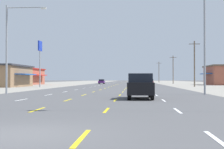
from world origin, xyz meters
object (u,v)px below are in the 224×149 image
object	(u,v)px
suv_far_right_midfar	(145,80)
streetlight_left_row_0	(11,42)
pole_sign_left_row_1	(40,52)
sedan_far_left_mid	(102,81)
hatchback_far_right_near	(150,82)
suv_inner_right_nearest	(140,86)
streetlight_right_row_0	(200,35)

from	to	relation	value
suv_far_right_midfar	streetlight_left_row_0	distance (m)	87.55
suv_far_right_midfar	pole_sign_left_row_1	xyz separation A→B (m)	(-21.84, -58.86, 5.60)
sedan_far_left_mid	streetlight_left_row_0	bearing A→B (deg)	-92.03
sedan_far_left_mid	hatchback_far_right_near	bearing A→B (deg)	-49.73
suv_inner_right_nearest	suv_far_right_midfar	bearing A→B (deg)	87.80
suv_inner_right_nearest	streetlight_right_row_0	size ratio (longest dim) A/B	0.47
sedan_far_left_mid	streetlight_left_row_0	distance (m)	69.15
hatchback_far_right_near	pole_sign_left_row_1	size ratio (longest dim) A/B	0.45
suv_inner_right_nearest	sedan_far_left_mid	xyz separation A→B (m)	(-10.85, 76.10, -0.27)
streetlight_left_row_0	hatchback_far_right_near	bearing A→B (deg)	71.95
pole_sign_left_row_1	streetlight_left_row_0	world-z (taller)	streetlight_left_row_0
pole_sign_left_row_1	streetlight_left_row_0	xyz separation A→B (m)	(4.97, -26.94, -1.22)
streetlight_right_row_0	streetlight_left_row_0	bearing A→B (deg)	180.00
suv_inner_right_nearest	streetlight_right_row_0	bearing A→B (deg)	49.42
streetlight_right_row_0	sedan_far_left_mid	bearing A→B (deg)	103.83
sedan_far_left_mid	pole_sign_left_row_1	xyz separation A→B (m)	(-7.42, -42.01, 5.87)
suv_far_right_midfar	pole_sign_left_row_1	distance (m)	63.03
streetlight_left_row_0	sedan_far_left_mid	bearing A→B (deg)	87.97
hatchback_far_right_near	pole_sign_left_row_1	xyz separation A→B (m)	(-21.88, -24.94, 5.85)
streetlight_left_row_0	suv_far_right_midfar	bearing A→B (deg)	78.88
suv_far_right_midfar	streetlight_right_row_0	size ratio (longest dim) A/B	0.47
hatchback_far_right_near	streetlight_right_row_0	size ratio (longest dim) A/B	0.38
suv_far_right_midfar	streetlight_left_row_0	world-z (taller)	streetlight_left_row_0
suv_inner_right_nearest	hatchback_far_right_near	xyz separation A→B (m)	(3.61, 59.03, -0.24)
pole_sign_left_row_1	streetlight_right_row_0	size ratio (longest dim) A/B	0.84
suv_inner_right_nearest	sedan_far_left_mid	size ratio (longest dim) A/B	1.09
hatchback_far_right_near	suv_far_right_midfar	xyz separation A→B (m)	(-0.04, 33.92, 0.24)
sedan_far_left_mid	streetlight_left_row_0	size ratio (longest dim) A/B	0.49
pole_sign_left_row_1	streetlight_right_row_0	world-z (taller)	streetlight_right_row_0
hatchback_far_right_near	streetlight_right_row_0	distance (m)	52.20
hatchback_far_right_near	streetlight_right_row_0	world-z (taller)	streetlight_right_row_0
sedan_far_left_mid	pole_sign_left_row_1	distance (m)	43.07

